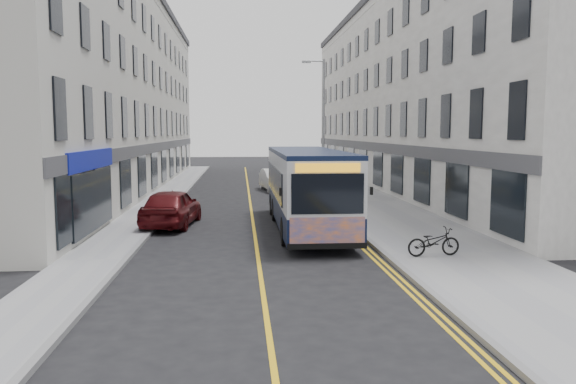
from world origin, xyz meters
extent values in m
plane|color=black|center=(0.00, 0.00, 0.00)|extent=(140.00, 140.00, 0.00)
cube|color=gray|center=(6.25, 12.00, 0.06)|extent=(4.50, 64.00, 0.12)
cube|color=gray|center=(-5.00, 12.00, 0.06)|extent=(2.00, 64.00, 0.12)
cube|color=slate|center=(4.00, 12.00, 0.07)|extent=(0.18, 64.00, 0.13)
cube|color=slate|center=(-4.00, 12.00, 0.07)|extent=(0.18, 64.00, 0.13)
cube|color=gold|center=(0.00, 12.00, 0.00)|extent=(0.12, 64.00, 0.01)
cube|color=gold|center=(3.55, 12.00, 0.00)|extent=(0.10, 64.00, 0.01)
cube|color=gold|center=(3.75, 12.00, 0.00)|extent=(0.10, 64.00, 0.01)
cube|color=white|center=(11.50, 21.00, 6.50)|extent=(6.00, 46.00, 13.00)
cube|color=beige|center=(-9.00, 21.00, 6.50)|extent=(6.00, 46.00, 13.00)
cylinder|color=gray|center=(4.25, 14.00, 4.00)|extent=(0.14, 0.14, 8.00)
cylinder|color=gray|center=(3.75, 14.00, 7.90)|extent=(1.00, 0.08, 0.08)
cube|color=gray|center=(3.25, 14.00, 7.85)|extent=(0.50, 0.18, 0.12)
cube|color=black|center=(2.12, 4.20, 0.79)|extent=(2.48, 10.93, 0.89)
cube|color=silver|center=(2.12, 4.20, 2.14)|extent=(2.48, 10.93, 1.79)
cube|color=black|center=(2.12, 4.20, 3.11)|extent=(2.50, 10.93, 0.16)
cube|color=black|center=(0.86, 4.80, 1.94)|extent=(0.04, 8.54, 1.14)
cube|color=black|center=(3.38, 4.80, 1.94)|extent=(0.04, 8.54, 1.14)
cube|color=black|center=(2.12, -1.28, 2.04)|extent=(2.24, 0.04, 1.24)
cube|color=orange|center=(2.12, -1.28, 0.84)|extent=(2.33, 0.04, 0.94)
cube|color=orange|center=(2.12, -1.29, 2.83)|extent=(1.99, 0.04, 0.28)
cylinder|color=black|center=(1.00, 0.92, 0.50)|extent=(0.28, 0.99, 0.99)
cylinder|color=black|center=(3.25, 0.92, 0.50)|extent=(0.28, 0.99, 0.99)
cylinder|color=black|center=(1.00, 6.39, 0.50)|extent=(0.28, 0.99, 0.99)
cylinder|color=black|center=(3.25, 6.39, 0.50)|extent=(0.28, 0.99, 0.99)
cylinder|color=black|center=(1.00, 8.17, 0.50)|extent=(0.28, 0.99, 0.99)
cylinder|color=black|center=(3.25, 8.17, 0.50)|extent=(0.28, 0.99, 0.99)
imported|color=black|center=(5.37, -1.61, 0.56)|extent=(1.72, 0.75, 0.88)
imported|color=olive|center=(5.78, 12.56, 0.93)|extent=(0.69, 0.57, 1.62)
imported|color=black|center=(5.28, 13.29, 1.03)|extent=(0.98, 0.82, 1.82)
imported|color=silver|center=(1.80, 19.14, 0.72)|extent=(2.13, 4.57, 1.45)
imported|color=#4D0C0F|center=(-3.40, 5.37, 0.79)|extent=(2.39, 4.83, 1.58)
camera|label=1|loc=(-0.52, -18.10, 3.92)|focal=35.00mm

